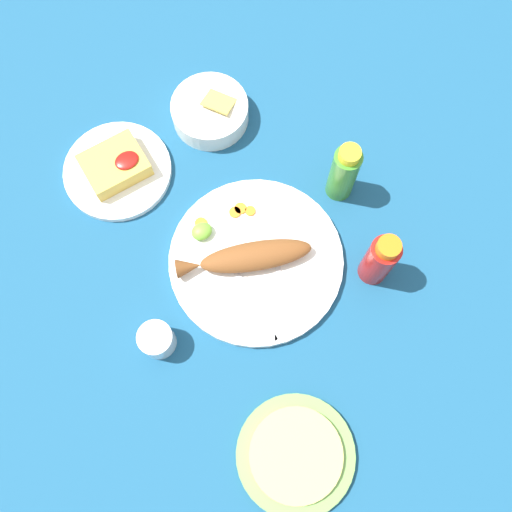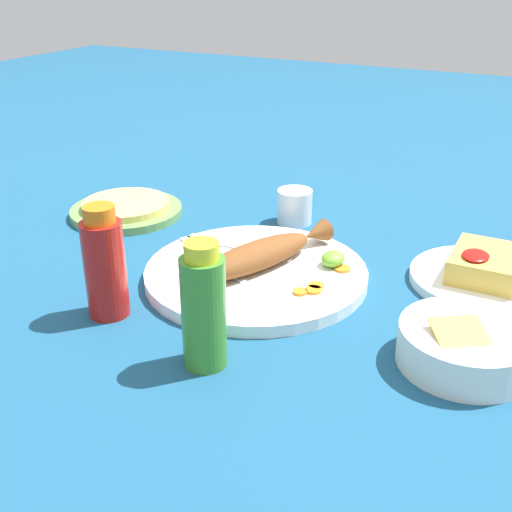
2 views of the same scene
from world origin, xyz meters
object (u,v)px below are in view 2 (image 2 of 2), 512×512
at_px(fork_near, 208,255).
at_px(hot_sauce_bottle_green, 204,308).
at_px(fried_fish, 263,253).
at_px(salt_cup, 295,208).
at_px(tortilla_plate, 126,211).
at_px(fork_far, 231,246).
at_px(side_plate_fries, 484,280).
at_px(guacamole_bowl, 465,344).
at_px(hot_sauce_bottle_red, 105,265).
at_px(main_plate, 256,274).

xyz_separation_m(fork_near, hot_sauce_bottle_green, (0.22, 0.13, 0.05)).
bearing_deg(fried_fish, hot_sauce_bottle_green, 31.24).
bearing_deg(salt_cup, tortilla_plate, -69.49).
distance_m(fork_far, salt_cup, 0.18).
height_order(side_plate_fries, guacamole_bowl, guacamole_bowl).
relative_size(hot_sauce_bottle_red, tortilla_plate, 0.75).
xyz_separation_m(fork_near, guacamole_bowl, (0.08, 0.40, 0.01)).
height_order(fork_near, hot_sauce_bottle_green, hot_sauce_bottle_green).
bearing_deg(fork_far, hot_sauce_bottle_green, 116.52).
bearing_deg(guacamole_bowl, tortilla_plate, -107.31).
relative_size(fork_near, hot_sauce_bottle_red, 1.08).
bearing_deg(tortilla_plate, fork_near, 64.45).
relative_size(hot_sauce_bottle_green, tortilla_plate, 0.76).
bearing_deg(fried_fish, salt_cup, -146.64).
relative_size(fork_near, side_plate_fries, 0.78).
distance_m(fried_fish, side_plate_fries, 0.33).
relative_size(fork_near, guacamole_bowl, 1.07).
bearing_deg(guacamole_bowl, fork_near, -101.81).
distance_m(main_plate, hot_sauce_bottle_red, 0.23).
xyz_separation_m(fork_far, hot_sauce_bottle_red, (0.23, -0.06, 0.05)).
relative_size(hot_sauce_bottle_green, salt_cup, 2.49).
height_order(fork_near, tortilla_plate, fork_near).
distance_m(salt_cup, guacamole_bowl, 0.47).
height_order(fried_fish, tortilla_plate, fried_fish).
distance_m(main_plate, fork_far, 0.09).
distance_m(hot_sauce_bottle_green, guacamole_bowl, 0.31).
bearing_deg(main_plate, fork_near, -91.76).
bearing_deg(side_plate_fries, guacamole_bowl, 3.21).
xyz_separation_m(salt_cup, side_plate_fries, (0.09, 0.34, -0.02)).
distance_m(fork_far, side_plate_fries, 0.38).
height_order(side_plate_fries, tortilla_plate, same).
height_order(fried_fish, guacamole_bowl, guacamole_bowl).
bearing_deg(main_plate, salt_cup, -169.83).
height_order(main_plate, guacamole_bowl, guacamole_bowl).
height_order(hot_sauce_bottle_red, salt_cup, hot_sauce_bottle_red).
bearing_deg(side_plate_fries, fork_far, -76.31).
relative_size(fried_fish, salt_cup, 4.03).
distance_m(fried_fish, guacamole_bowl, 0.32).
xyz_separation_m(salt_cup, tortilla_plate, (0.11, -0.29, -0.02)).
bearing_deg(fried_fish, tortilla_plate, -86.42).
height_order(main_plate, hot_sauce_bottle_red, hot_sauce_bottle_red).
bearing_deg(hot_sauce_bottle_red, salt_cup, 167.92).
distance_m(fried_fish, hot_sauce_bottle_red, 0.24).
distance_m(salt_cup, tortilla_plate, 0.31).
height_order(hot_sauce_bottle_red, tortilla_plate, hot_sauce_bottle_red).
xyz_separation_m(hot_sauce_bottle_red, side_plate_fries, (-0.32, 0.43, -0.07)).
bearing_deg(hot_sauce_bottle_green, fried_fish, -170.03).
bearing_deg(hot_sauce_bottle_red, fork_far, 165.53).
distance_m(fork_near, fork_far, 0.05).
bearing_deg(fork_near, guacamole_bowl, -161.43).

